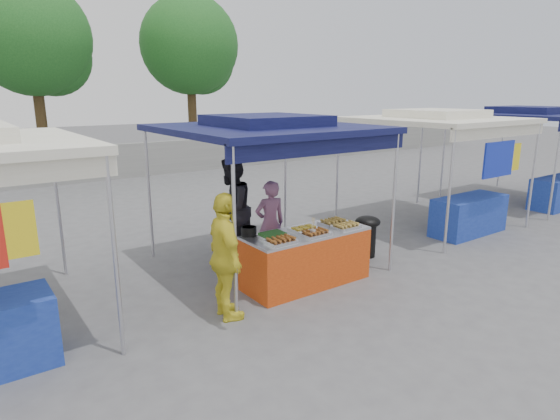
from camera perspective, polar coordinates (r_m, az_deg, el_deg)
ground_plane at (r=7.56m, az=2.68°, el=-8.65°), size 80.00×80.00×0.00m
back_wall at (r=17.18m, az=-20.76°, el=5.41°), size 40.00×0.25×1.20m
main_canopy at (r=7.78m, az=-1.61°, el=10.02°), size 3.20×3.20×2.57m
neighbor_stall_right at (r=10.79m, az=20.03°, el=6.21°), size 3.20×3.20×2.57m
neighbor_stall_far at (r=14.25m, az=29.30°, el=6.99°), size 3.20×3.20×2.57m
tree_1 at (r=18.76m, az=-27.56°, el=17.62°), size 3.89×3.89×6.68m
tree_2 at (r=20.52m, az=-10.64°, el=18.68°), size 3.95×3.95×6.79m
vendor_table at (r=7.33m, az=3.21°, el=-5.83°), size 2.00×0.80×0.85m
food_tray_fl at (r=6.63m, az=0.15°, el=-3.80°), size 0.42×0.30×0.07m
food_tray_fm at (r=6.99m, az=4.30°, el=-2.88°), size 0.42×0.30×0.07m
food_tray_fr at (r=7.41m, az=8.04°, el=-1.99°), size 0.42×0.30×0.07m
food_tray_bl at (r=6.89m, az=-0.92°, el=-3.10°), size 0.42×0.30×0.07m
food_tray_bm at (r=7.24m, az=2.90°, el=-2.27°), size 0.42×0.30×0.07m
food_tray_br at (r=7.63m, az=6.45°, el=-1.48°), size 0.42×0.30×0.07m
cooking_pot at (r=6.99m, az=-3.83°, el=-2.59°), size 0.23×0.23×0.14m
skewer_cup at (r=6.93m, az=4.03°, el=-2.87°), size 0.09×0.09×0.11m
wok_burner at (r=8.66m, az=10.60°, el=-2.72°), size 0.45×0.45×0.77m
crate_left at (r=7.56m, az=-2.57°, el=-7.43°), size 0.50×0.35×0.30m
crate_right at (r=8.18m, az=1.26°, el=-5.75°), size 0.48×0.34×0.29m
crate_stacked at (r=8.08m, az=1.27°, el=-3.83°), size 0.48×0.33×0.29m
vendor_woman at (r=7.99m, az=-1.22°, el=-1.69°), size 0.60×0.44×1.50m
helper_man at (r=8.33m, az=-5.89°, el=0.15°), size 1.14×1.10×1.85m
customer_person at (r=6.13m, az=-6.65°, el=-5.73°), size 0.60×1.06×1.71m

